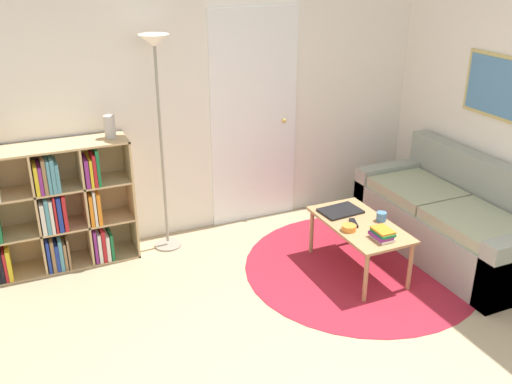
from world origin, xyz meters
TOP-DOWN VIEW (x-y plane):
  - wall_back at (0.02, 2.77)m, footprint 7.43×0.11m
  - wall_right at (2.24, 1.37)m, footprint 0.08×5.74m
  - rug at (0.95, 1.47)m, footprint 1.97×1.97m
  - bookshelf at (-1.36, 2.56)m, footprint 1.18×0.34m
  - floor_lamp at (-0.44, 2.51)m, footprint 0.25×0.25m
  - couch at (1.86, 1.40)m, footprint 0.80×1.80m
  - coffee_table at (0.90, 1.45)m, footprint 0.49×0.92m
  - laptop at (0.86, 1.70)m, footprint 0.36×0.26m
  - bowl at (0.74, 1.38)m, footprint 0.12×0.12m
  - book_stack_on_table at (0.89, 1.15)m, footprint 0.14×0.18m
  - cup at (1.08, 1.42)m, footprint 0.08×0.08m
  - remote at (0.84, 1.46)m, footprint 0.09×0.15m
  - vase_on_shelf at (-0.85, 2.55)m, footprint 0.09×0.09m

SIDE VIEW (x-z plane):
  - rug at x=0.95m, z-range 0.00..0.01m
  - couch at x=1.86m, z-range -0.13..0.70m
  - coffee_table at x=0.90m, z-range 0.17..0.61m
  - laptop at x=0.86m, z-range 0.44..0.46m
  - remote at x=0.84m, z-range 0.44..0.46m
  - bowl at x=0.74m, z-range 0.44..0.48m
  - cup at x=1.08m, z-range 0.44..0.51m
  - book_stack_on_table at x=0.89m, z-range 0.44..0.52m
  - bookshelf at x=-1.36m, z-range -0.02..1.05m
  - vase_on_shelf at x=-0.85m, z-range 1.07..1.26m
  - wall_back at x=0.02m, z-range -0.01..2.59m
  - wall_right at x=2.24m, z-range 0.00..2.60m
  - floor_lamp at x=-0.44m, z-range 0.57..2.45m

